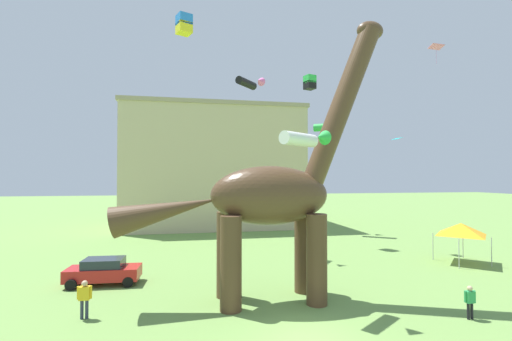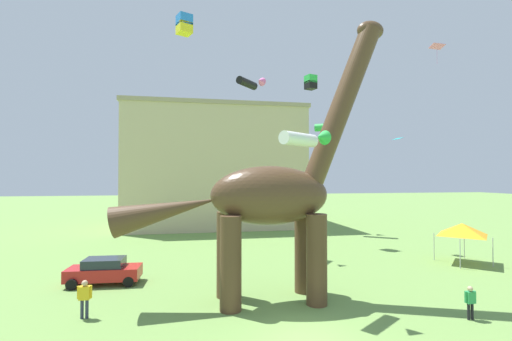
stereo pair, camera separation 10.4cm
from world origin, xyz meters
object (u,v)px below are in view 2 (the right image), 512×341
Objects in this scene: kite_far_right at (250,83)px; person_near_flyer at (470,299)px; dinosaur_sculpture at (269,195)px; person_vendor_side at (85,295)px; kite_near_high at (437,46)px; kite_mid_right at (311,82)px; kite_mid_center at (398,139)px; kite_trailing at (184,25)px; festival_canopy_tent at (462,229)px; parked_sedan_left at (104,271)px; kite_high_left at (304,139)px; kite_drifting at (329,128)px.

person_near_flyer is at bearing -63.52° from kite_far_right.
kite_far_right is (0.88, 11.07, 8.93)m from dinosaur_sculpture.
person_vendor_side is (-8.79, -0.72, -4.45)m from dinosaur_sculpture.
kite_far_right reaches higher than kite_near_high.
kite_mid_right is 1.42× the size of kite_mid_center.
person_near_flyer is 1.33× the size of kite_trailing.
person_near_flyer is at bearing -111.49° from kite_mid_center.
kite_far_right is (5.31, 7.80, -1.17)m from kite_trailing.
dinosaur_sculpture is at bearing -162.24° from festival_canopy_tent.
kite_trailing is 9.51m from kite_far_right.
parked_sedan_left is 1.73× the size of kite_high_left.
person_vendor_side is at bearing -129.35° from kite_far_right.
parked_sedan_left is 1.31× the size of kite_drifting.
kite_drifting reaches higher than parked_sedan_left.
dinosaur_sculpture is at bearing -94.52° from kite_far_right.
kite_mid_center is at bearing 17.06° from parked_sedan_left.
kite_mid_right is (16.83, 10.49, 15.08)m from parked_sedan_left.
person_near_flyer is 0.61× the size of kite_far_right.
festival_canopy_tent is at bearing -74.98° from kite_drifting.
person_near_flyer is 17.95m from kite_mid_center.
parked_sedan_left is 3.16× the size of kite_mid_right.
dinosaur_sculpture is 13.95m from kite_near_high.
kite_trailing is (4.71, -1.37, 14.79)m from parked_sedan_left.
festival_canopy_tent is (25.19, 0.51, 1.74)m from parked_sedan_left.
kite_trailing reaches higher than kite_near_high.
person_near_flyer is at bearing -23.18° from parked_sedan_left.
kite_trailing is at bearing -124.23° from kite_far_right.
kite_drifting reaches higher than kite_high_left.
kite_mid_right reaches higher than kite_mid_center.
dinosaur_sculpture is 6.11× the size of kite_high_left.
kite_mid_right is (16.48, 15.84, 14.84)m from person_vendor_side.
dinosaur_sculpture is at bearing -36.33° from kite_trailing.
kite_near_high is at bearing -93.48° from kite_drifting.
kite_drifting is at bearing 105.02° from festival_canopy_tent.
kite_near_high is at bearing 14.23° from kite_high_left.
kite_trailing is (4.35, 3.98, 14.55)m from person_vendor_side.
kite_drifting is (10.48, 22.15, 3.93)m from kite_high_left.
dinosaur_sculpture is 24.74m from kite_drifting.
festival_canopy_tent is 2.77× the size of kite_trailing.
parked_sedan_left is 1.73× the size of kite_far_right.
dinosaur_sculpture reaches higher than parked_sedan_left.
parked_sedan_left is 5.37m from person_vendor_side.
dinosaur_sculpture is 6.12× the size of kite_far_right.
person_vendor_side reaches higher than parked_sedan_left.
kite_far_right is at bearing 176.93° from kite_mid_center.
kite_trailing is 0.46× the size of kite_high_left.
kite_high_left is at bearing -87.53° from kite_far_right.
festival_canopy_tent is at bearing 5.24° from kite_trailing.
kite_trailing is 10.50m from kite_high_left.
person_vendor_side is (-17.22, 3.38, 0.14)m from person_near_flyer.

